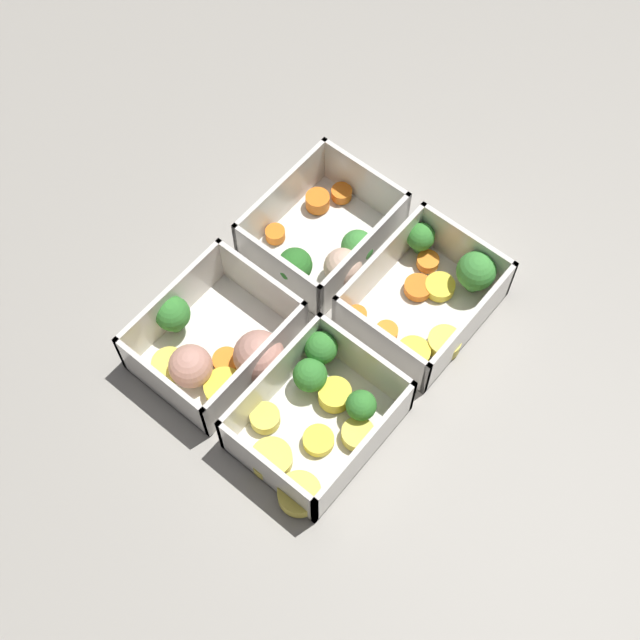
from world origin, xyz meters
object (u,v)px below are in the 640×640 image
(container_near_left, at_px, (325,241))
(container_far_left, at_px, (431,294))
(container_near_right, at_px, (217,348))
(container_far_right, at_px, (317,414))

(container_near_left, distance_m, container_far_left, 0.12)
(container_near_right, xyz_separation_m, container_far_left, (-0.18, 0.12, -0.00))
(container_near_right, bearing_deg, container_far_left, 145.74)
(container_near_left, bearing_deg, container_far_right, 37.03)
(container_near_left, height_order, container_near_right, same)
(container_near_right, height_order, container_far_left, same)
(container_near_right, relative_size, container_far_left, 0.99)
(container_near_right, xyz_separation_m, container_far_right, (-0.01, 0.12, -0.00))
(container_near_left, bearing_deg, container_far_left, 98.85)
(container_near_right, height_order, container_far_right, same)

